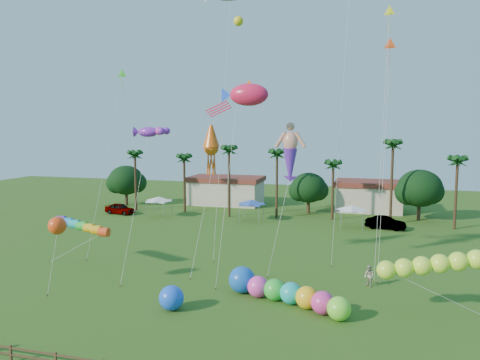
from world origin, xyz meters
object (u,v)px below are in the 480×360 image
(spectator_b, at_px, (369,276))
(blue_ball, at_px, (171,298))
(car_a, at_px, (120,209))
(caterpillar_inflatable, at_px, (282,292))
(car_b, at_px, (385,223))

(spectator_b, xyz_separation_m, blue_ball, (-13.84, -9.21, -0.00))
(car_a, relative_size, blue_ball, 2.66)
(caterpillar_inflatable, distance_m, blue_ball, 8.34)
(car_b, relative_size, caterpillar_inflatable, 0.50)
(car_a, relative_size, caterpillar_inflatable, 0.48)
(car_b, relative_size, spectator_b, 2.77)
(car_a, bearing_deg, spectator_b, -112.86)
(spectator_b, distance_m, blue_ball, 16.62)
(blue_ball, bearing_deg, caterpillar_inflatable, 25.29)
(caterpillar_inflatable, bearing_deg, blue_ball, -132.42)
(spectator_b, bearing_deg, car_b, 135.12)
(car_a, xyz_separation_m, blue_ball, (23.48, -32.92, 0.09))
(car_a, distance_m, caterpillar_inflatable, 42.71)
(car_a, height_order, car_b, car_b)
(spectator_b, xyz_separation_m, caterpillar_inflatable, (-6.30, -5.64, -0.01))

